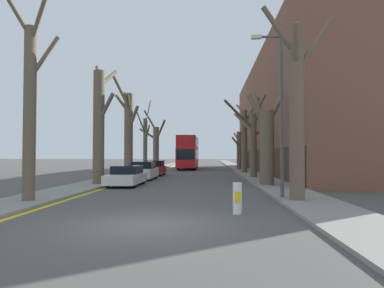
{
  "coord_description": "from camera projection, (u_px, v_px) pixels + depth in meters",
  "views": [
    {
      "loc": [
        1.83,
        -9.57,
        1.96
      ],
      "look_at": [
        -0.45,
        31.94,
        3.28
      ],
      "focal_mm": 32.0,
      "sensor_mm": 36.0,
      "label": 1
    }
  ],
  "objects": [
    {
      "name": "ground_plane",
      "position": [
        146.0,
        225.0,
        9.59
      ],
      "size": [
        300.0,
        300.0,
        0.0
      ],
      "primitive_type": "plane",
      "color": "#4C4947"
    },
    {
      "name": "sidewalk_left",
      "position": [
        167.0,
        166.0,
        59.81
      ],
      "size": [
        2.49,
        120.0,
        0.12
      ],
      "primitive_type": "cube",
      "color": "gray",
      "rests_on": "ground"
    },
    {
      "name": "sidewalk_right",
      "position": [
        234.0,
        166.0,
        59.17
      ],
      "size": [
        2.49,
        120.0,
        0.12
      ],
      "primitive_type": "cube",
      "color": "gray",
      "rests_on": "ground"
    },
    {
      "name": "building_facade_right",
      "position": [
        298.0,
        116.0,
        40.11
      ],
      "size": [
        10.08,
        43.72,
        13.0
      ],
      "color": "brown",
      "rests_on": "ground"
    },
    {
      "name": "kerb_line_stripe",
      "position": [
        175.0,
        166.0,
        59.73
      ],
      "size": [
        0.24,
        120.0,
        0.01
      ],
      "primitive_type": "cube",
      "color": "yellow",
      "rests_on": "ground"
    },
    {
      "name": "street_tree_left_0",
      "position": [
        30.0,
        107.0,
        13.96
      ],
      "size": [
        2.01,
        1.18,
        8.5
      ],
      "color": "brown",
      "rests_on": "ground"
    },
    {
      "name": "street_tree_left_1",
      "position": [
        99.0,
        121.0,
        22.25
      ],
      "size": [
        2.06,
        3.77,
        8.15
      ],
      "color": "brown",
      "rests_on": "ground"
    },
    {
      "name": "street_tree_left_2",
      "position": [
        128.0,
        130.0,
        30.18
      ],
      "size": [
        2.57,
        3.15,
        9.0
      ],
      "color": "brown",
      "rests_on": "ground"
    },
    {
      "name": "street_tree_left_3",
      "position": [
        145.0,
        142.0,
        37.45
      ],
      "size": [
        1.5,
        4.19,
        8.29
      ],
      "color": "brown",
      "rests_on": "ground"
    },
    {
      "name": "street_tree_left_4",
      "position": [
        156.0,
        145.0,
        45.41
      ],
      "size": [
        3.77,
        2.34,
        7.9
      ],
      "color": "brown",
      "rests_on": "ground"
    },
    {
      "name": "street_tree_right_0",
      "position": [
        297.0,
        113.0,
        14.16
      ],
      "size": [
        3.18,
        1.56,
        8.08
      ],
      "color": "brown",
      "rests_on": "ground"
    },
    {
      "name": "street_tree_right_1",
      "position": [
        266.0,
        141.0,
        21.59
      ],
      "size": [
        2.79,
        2.6,
        6.25
      ],
      "color": "brown",
      "rests_on": "ground"
    },
    {
      "name": "street_tree_right_2",
      "position": [
        253.0,
        140.0,
        28.49
      ],
      "size": [
        5.47,
        4.23,
        6.9
      ],
      "color": "brown",
      "rests_on": "ground"
    },
    {
      "name": "street_tree_right_3",
      "position": [
        245.0,
        137.0,
        36.36
      ],
      "size": [
        2.92,
        5.08,
        8.14
      ],
      "color": "brown",
      "rests_on": "ground"
    },
    {
      "name": "street_tree_right_4",
      "position": [
        239.0,
        148.0,
        44.0
      ],
      "size": [
        3.03,
        3.17,
        6.25
      ],
      "color": "brown",
      "rests_on": "ground"
    },
    {
      "name": "double_decker_bus",
      "position": [
        188.0,
        151.0,
        46.63
      ],
      "size": [
        2.46,
        10.07,
        4.41
      ],
      "color": "red",
      "rests_on": "ground"
    },
    {
      "name": "parked_car_0",
      "position": [
        127.0,
        176.0,
        21.76
      ],
      "size": [
        1.83,
        4.38,
        1.27
      ],
      "color": "silver",
      "rests_on": "ground"
    },
    {
      "name": "parked_car_1",
      "position": [
        143.0,
        171.0,
        27.17
      ],
      "size": [
        1.81,
        4.38,
        1.43
      ],
      "color": "silver",
      "rests_on": "ground"
    },
    {
      "name": "parked_car_2",
      "position": [
        155.0,
        168.0,
        32.54
      ],
      "size": [
        1.79,
        3.97,
        1.42
      ],
      "color": "maroon",
      "rests_on": "ground"
    },
    {
      "name": "lamp_post",
      "position": [
        279.0,
        106.0,
        15.15
      ],
      "size": [
        1.4,
        0.2,
        7.39
      ],
      "color": "#4C4F54",
      "rests_on": "ground"
    },
    {
      "name": "traffic_bollard",
      "position": [
        237.0,
        198.0,
        11.36
      ],
      "size": [
        0.3,
        0.31,
        1.04
      ],
      "color": "white",
      "rests_on": "ground"
    }
  ]
}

